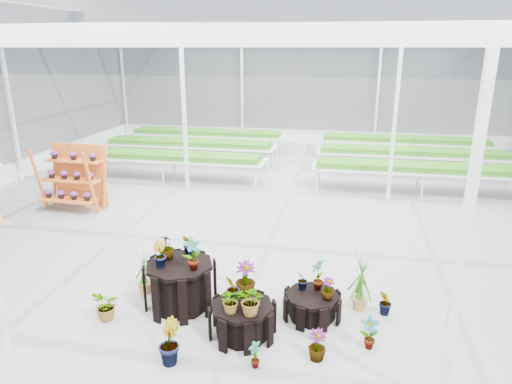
% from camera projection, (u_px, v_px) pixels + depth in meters
% --- Properties ---
extents(ground_plane, '(24.00, 24.00, 0.00)m').
position_uv_depth(ground_plane, '(259.00, 251.00, 9.86)').
color(ground_plane, gray).
rests_on(ground_plane, ground).
extents(greenhouse_shell, '(18.00, 24.00, 4.50)m').
position_uv_depth(greenhouse_shell, '(259.00, 149.00, 9.18)').
color(greenhouse_shell, white).
rests_on(greenhouse_shell, ground).
extents(steel_frame, '(18.00, 24.00, 4.50)m').
position_uv_depth(steel_frame, '(259.00, 149.00, 9.18)').
color(steel_frame, silver).
rests_on(steel_frame, ground).
extents(nursery_benches, '(16.00, 7.00, 0.84)m').
position_uv_depth(nursery_benches, '(296.00, 157.00, 16.46)').
color(nursery_benches, silver).
rests_on(nursery_benches, ground).
extents(plinth_tall, '(1.51, 1.51, 0.80)m').
position_uv_depth(plinth_tall, '(180.00, 285.00, 7.64)').
color(plinth_tall, black).
rests_on(plinth_tall, ground).
extents(plinth_mid, '(1.30, 1.30, 0.52)m').
position_uv_depth(plinth_mid, '(242.00, 320.00, 6.90)').
color(plinth_mid, black).
rests_on(plinth_mid, ground).
extents(plinth_low, '(1.15, 1.15, 0.41)m').
position_uv_depth(plinth_low, '(312.00, 306.00, 7.39)').
color(plinth_low, black).
rests_on(plinth_low, ground).
extents(shelf_rack, '(1.67, 0.93, 1.73)m').
position_uv_depth(shelf_rack, '(72.00, 178.00, 12.17)').
color(shelf_rack, '#C35A1F').
rests_on(shelf_rack, ground).
extents(nursery_plants, '(4.78, 2.37, 1.35)m').
position_uv_depth(nursery_plants, '(235.00, 286.00, 7.29)').
color(nursery_plants, '#2D6B17').
rests_on(nursery_plants, ground).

